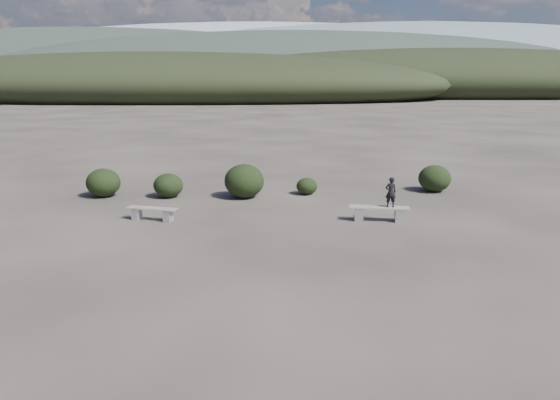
{
  "coord_description": "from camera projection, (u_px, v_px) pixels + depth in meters",
  "views": [
    {
      "loc": [
        0.74,
        -12.54,
        4.84
      ],
      "look_at": [
        0.39,
        3.5,
        1.1
      ],
      "focal_mm": 35.0,
      "sensor_mm": 36.0,
      "label": 1
    }
  ],
  "objects": [
    {
      "name": "mountain_ridges",
      "position": [
        279.0,
        63.0,
        341.15
      ],
      "size": [
        500.0,
        400.0,
        56.0
      ],
      "color": "black",
      "rests_on": "ground"
    },
    {
      "name": "shrub_e",
      "position": [
        435.0,
        178.0,
        22.74
      ],
      "size": [
        1.33,
        1.33,
        1.11
      ],
      "primitive_type": "ellipsoid",
      "color": "black",
      "rests_on": "ground"
    },
    {
      "name": "shrub_a",
      "position": [
        168.0,
        185.0,
        21.69
      ],
      "size": [
        1.17,
        1.17,
        0.96
      ],
      "primitive_type": "ellipsoid",
      "color": "black",
      "rests_on": "ground"
    },
    {
      "name": "bench_right",
      "position": [
        379.0,
        212.0,
        18.21
      ],
      "size": [
        2.03,
        0.61,
        0.5
      ],
      "rotation": [
        0.0,
        0.0,
        -0.1
      ],
      "color": "slate",
      "rests_on": "ground"
    },
    {
      "name": "shrub_c",
      "position": [
        307.0,
        186.0,
        22.25
      ],
      "size": [
        0.86,
        0.86,
        0.69
      ],
      "primitive_type": "ellipsoid",
      "color": "black",
      "rests_on": "ground"
    },
    {
      "name": "shrub_f",
      "position": [
        103.0,
        183.0,
        21.79
      ],
      "size": [
        1.34,
        1.34,
        1.14
      ],
      "primitive_type": "ellipsoid",
      "color": "black",
      "rests_on": "ground"
    },
    {
      "name": "ground",
      "position": [
        261.0,
        276.0,
        13.32
      ],
      "size": [
        1200.0,
        1200.0,
        0.0
      ],
      "primitive_type": "plane",
      "color": "#312A26",
      "rests_on": "ground"
    },
    {
      "name": "shrub_b",
      "position": [
        244.0,
        181.0,
        21.58
      ],
      "size": [
        1.57,
        1.57,
        1.35
      ],
      "primitive_type": "ellipsoid",
      "color": "black",
      "rests_on": "ground"
    },
    {
      "name": "bench_left",
      "position": [
        152.0,
        213.0,
        18.33
      ],
      "size": [
        1.78,
        0.74,
        0.43
      ],
      "rotation": [
        0.0,
        0.0,
        -0.22
      ],
      "color": "slate",
      "rests_on": "ground"
    },
    {
      "name": "seated_person",
      "position": [
        391.0,
        192.0,
        18.01
      ],
      "size": [
        0.39,
        0.28,
        1.01
      ],
      "primitive_type": "imported",
      "rotation": [
        0.0,
        0.0,
        3.25
      ],
      "color": "black",
      "rests_on": "bench_right"
    }
  ]
}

